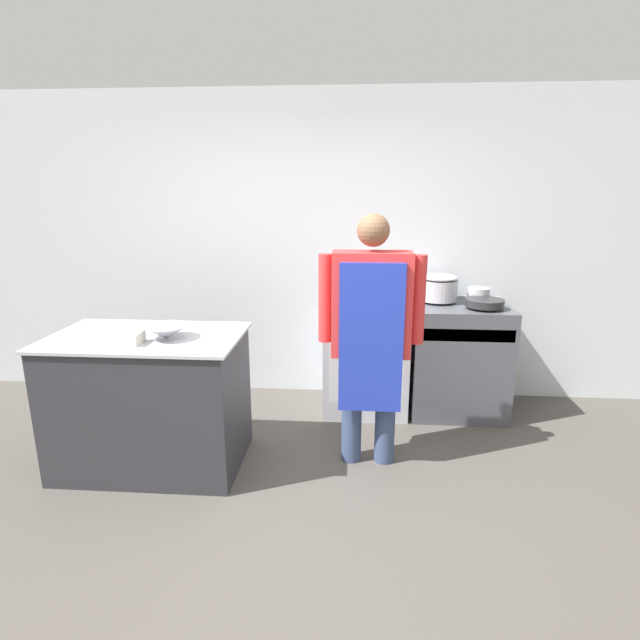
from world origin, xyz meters
The scene contains 11 objects.
ground_plane centered at (0.00, 0.00, 0.00)m, with size 14.00×14.00×0.00m, color #4C4742.
wall_back centered at (0.00, 2.14, 1.35)m, with size 8.00×0.05×2.70m.
prep_counter centered at (-1.01, 0.74, 0.47)m, with size 1.27×0.79×0.93m.
stove centered at (1.25, 1.76, 0.47)m, with size 0.79×0.62×0.96m.
fridge_unit centered at (0.47, 1.77, 0.44)m, with size 0.70×0.65×0.87m.
person_cook centered at (0.48, 0.87, 0.99)m, with size 0.70×0.24×1.72m.
mixing_bowl centered at (-0.84, 0.68, 0.97)m, with size 0.29×0.29×0.09m.
plastic_tub centered at (-1.03, 0.56, 0.97)m, with size 0.15×0.15×0.07m.
stock_pot centered at (1.07, 1.87, 1.07)m, with size 0.32×0.32×0.22m.
saute_pan centered at (1.41, 1.65, 0.99)m, with size 0.30×0.30×0.06m.
sauce_pot centered at (1.41, 1.87, 1.01)m, with size 0.18×0.18×0.11m.
Camera 1 is at (0.38, -2.33, 1.87)m, focal length 28.00 mm.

